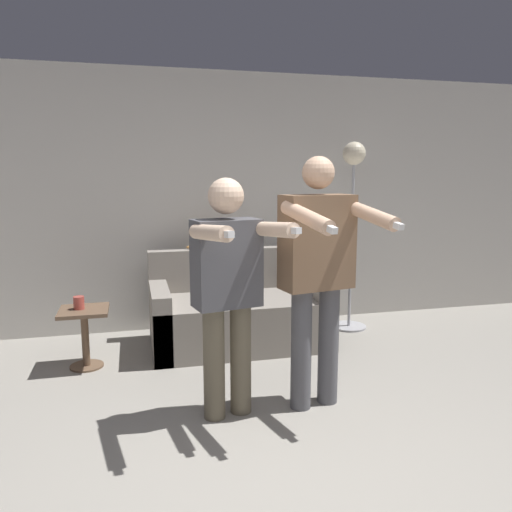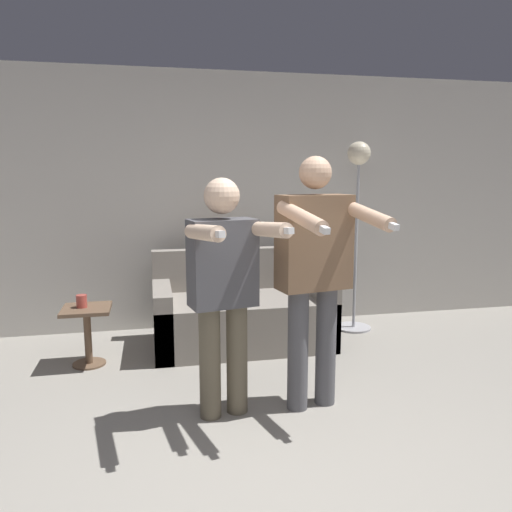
{
  "view_description": "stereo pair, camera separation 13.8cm",
  "coord_description": "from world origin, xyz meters",
  "px_view_note": "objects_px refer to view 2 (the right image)",
  "views": [
    {
      "loc": [
        -0.73,
        -2.14,
        1.58
      ],
      "look_at": [
        0.2,
        1.59,
        0.95
      ],
      "focal_mm": 35.0,
      "sensor_mm": 36.0,
      "label": 1
    },
    {
      "loc": [
        -0.6,
        -2.17,
        1.58
      ],
      "look_at": [
        0.2,
        1.59,
        0.95
      ],
      "focal_mm": 35.0,
      "sensor_mm": 36.0,
      "label": 2
    }
  ],
  "objects_px": {
    "couch": "(241,314)",
    "cup": "(82,301)",
    "cat": "(218,241)",
    "side_table": "(87,325)",
    "person_right": "(315,265)",
    "floor_lamp": "(358,192)",
    "person_left": "(224,282)"
  },
  "relations": [
    {
      "from": "couch",
      "to": "cup",
      "type": "height_order",
      "value": "couch"
    },
    {
      "from": "couch",
      "to": "cat",
      "type": "bearing_deg",
      "value": 116.02
    },
    {
      "from": "side_table",
      "to": "cat",
      "type": "bearing_deg",
      "value": 27.16
    },
    {
      "from": "person_right",
      "to": "cup",
      "type": "distance_m",
      "value": 2.03
    },
    {
      "from": "cat",
      "to": "cup",
      "type": "relative_size",
      "value": 4.3
    },
    {
      "from": "floor_lamp",
      "to": "side_table",
      "type": "xyz_separation_m",
      "value": [
        -2.57,
        -0.48,
        -1.06
      ]
    },
    {
      "from": "cat",
      "to": "cup",
      "type": "bearing_deg",
      "value": -153.88
    },
    {
      "from": "person_left",
      "to": "cat",
      "type": "distance_m",
      "value": 1.74
    },
    {
      "from": "side_table",
      "to": "cup",
      "type": "height_order",
      "value": "cup"
    },
    {
      "from": "couch",
      "to": "floor_lamp",
      "type": "xyz_separation_m",
      "value": [
        1.22,
        0.21,
        1.12
      ]
    },
    {
      "from": "person_left",
      "to": "person_right",
      "type": "bearing_deg",
      "value": -11.35
    },
    {
      "from": "person_left",
      "to": "floor_lamp",
      "type": "bearing_deg",
      "value": 33.64
    },
    {
      "from": "couch",
      "to": "floor_lamp",
      "type": "distance_m",
      "value": 1.67
    },
    {
      "from": "couch",
      "to": "person_right",
      "type": "relative_size",
      "value": 0.95
    },
    {
      "from": "person_right",
      "to": "cup",
      "type": "xyz_separation_m",
      "value": [
        -1.63,
        1.13,
        -0.44
      ]
    },
    {
      "from": "person_left",
      "to": "floor_lamp",
      "type": "height_order",
      "value": "floor_lamp"
    },
    {
      "from": "person_left",
      "to": "cat",
      "type": "relative_size",
      "value": 3.46
    },
    {
      "from": "couch",
      "to": "cat",
      "type": "distance_m",
      "value": 0.75
    },
    {
      "from": "floor_lamp",
      "to": "side_table",
      "type": "height_order",
      "value": "floor_lamp"
    },
    {
      "from": "person_right",
      "to": "side_table",
      "type": "relative_size",
      "value": 3.43
    },
    {
      "from": "couch",
      "to": "side_table",
      "type": "xyz_separation_m",
      "value": [
        -1.35,
        -0.27,
        0.06
      ]
    },
    {
      "from": "cup",
      "to": "person_right",
      "type": "bearing_deg",
      "value": -34.63
    },
    {
      "from": "person_right",
      "to": "side_table",
      "type": "xyz_separation_m",
      "value": [
        -1.6,
        1.12,
        -0.64
      ]
    },
    {
      "from": "cat",
      "to": "side_table",
      "type": "relative_size",
      "value": 0.91
    },
    {
      "from": "person_left",
      "to": "cup",
      "type": "relative_size",
      "value": 14.89
    },
    {
      "from": "person_right",
      "to": "cup",
      "type": "height_order",
      "value": "person_right"
    },
    {
      "from": "couch",
      "to": "side_table",
      "type": "height_order",
      "value": "couch"
    },
    {
      "from": "cat",
      "to": "floor_lamp",
      "type": "relative_size",
      "value": 0.24
    },
    {
      "from": "floor_lamp",
      "to": "person_left",
      "type": "bearing_deg",
      "value": -134.73
    },
    {
      "from": "couch",
      "to": "floor_lamp",
      "type": "relative_size",
      "value": 0.85
    },
    {
      "from": "couch",
      "to": "side_table",
      "type": "relative_size",
      "value": 3.27
    },
    {
      "from": "floor_lamp",
      "to": "cup",
      "type": "relative_size",
      "value": 18.09
    }
  ]
}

